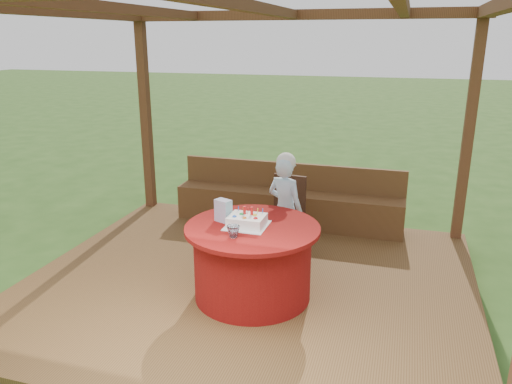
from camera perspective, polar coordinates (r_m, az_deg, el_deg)
ground at (r=5.28m, az=-0.80°, el=-11.20°), size 60.00×60.00×0.00m
deck at (r=5.26m, az=-0.81°, el=-10.62°), size 4.50×4.00×0.12m
pergola at (r=4.65m, az=-0.93°, el=15.90°), size 4.50×4.00×2.72m
bench at (r=6.65m, az=3.68°, el=-1.46°), size 3.00×0.42×0.80m
table at (r=4.78m, az=-0.41°, el=-7.89°), size 1.26×1.26×0.72m
chair at (r=5.91m, az=3.50°, el=-1.92°), size 0.44×0.44×0.85m
elderly_woman at (r=5.47m, az=3.35°, el=-1.69°), size 0.50×0.42×1.23m
birthday_cake at (r=4.63m, az=-1.05°, el=-3.29°), size 0.38×0.38×0.18m
gift_bag at (r=4.74m, az=-3.76°, el=-2.13°), size 0.18×0.15×0.21m
drinking_glass at (r=4.38m, az=-2.62°, el=-4.53°), size 0.14×0.14×0.11m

